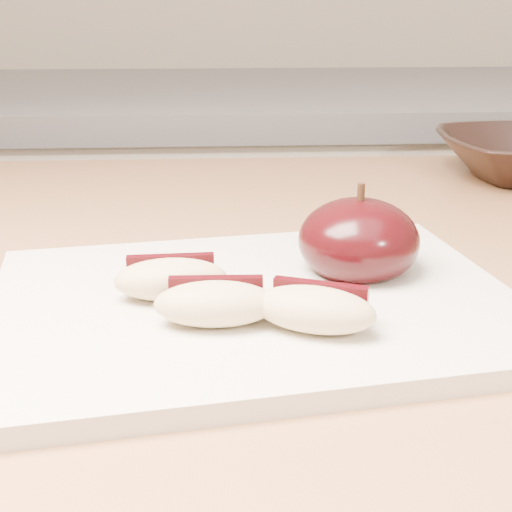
{
  "coord_description": "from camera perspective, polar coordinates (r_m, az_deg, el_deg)",
  "views": [
    {
      "loc": [
        -0.07,
        -0.01,
        1.08
      ],
      "look_at": [
        -0.04,
        0.38,
        0.94
      ],
      "focal_mm": 50.0,
      "sensor_mm": 36.0,
      "label": 1
    }
  ],
  "objects": [
    {
      "name": "back_cabinet",
      "position": [
        1.35,
        -0.2,
        -6.65
      ],
      "size": [
        2.4,
        0.62,
        0.94
      ],
      "color": "silver",
      "rests_on": "ground"
    },
    {
      "name": "apple_wedge_b",
      "position": [
        0.38,
        -3.26,
        -3.76
      ],
      "size": [
        0.07,
        0.03,
        0.02
      ],
      "rotation": [
        0.0,
        0.0,
        -0.03
      ],
      "color": "#CDB382",
      "rests_on": "cutting_board"
    },
    {
      "name": "apple_wedge_c",
      "position": [
        0.38,
        4.74,
        -4.21
      ],
      "size": [
        0.07,
        0.05,
        0.02
      ],
      "rotation": [
        0.0,
        0.0,
        -0.38
      ],
      "color": "#CDB382",
      "rests_on": "cutting_board"
    },
    {
      "name": "apple_half",
      "position": [
        0.46,
        8.2,
        1.22
      ],
      "size": [
        0.09,
        0.09,
        0.07
      ],
      "rotation": [
        0.0,
        0.0,
        -0.22
      ],
      "color": "black",
      "rests_on": "cutting_board"
    },
    {
      "name": "cutting_board",
      "position": [
        0.43,
        0.0,
        -3.94
      ],
      "size": [
        0.34,
        0.27,
        0.01
      ],
      "primitive_type": "cube",
      "rotation": [
        0.0,
        0.0,
        0.15
      ],
      "color": "silver",
      "rests_on": "island_counter"
    },
    {
      "name": "apple_wedge_a",
      "position": [
        0.42,
        -6.84,
        -1.79
      ],
      "size": [
        0.07,
        0.04,
        0.02
      ],
      "rotation": [
        0.0,
        0.0,
        0.05
      ],
      "color": "#CDB382",
      "rests_on": "cutting_board"
    }
  ]
}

